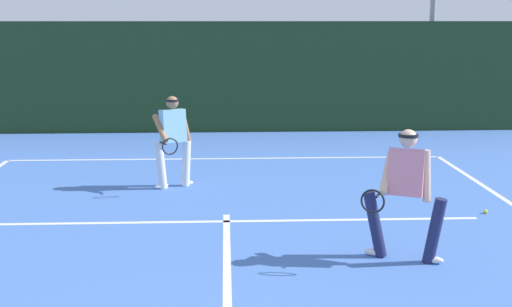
# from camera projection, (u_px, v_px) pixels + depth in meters

# --- Properties ---
(court_line_baseline_far) EXTENTS (9.42, 0.10, 0.01)m
(court_line_baseline_far) POSITION_uv_depth(u_px,v_px,m) (226.00, 159.00, 14.89)
(court_line_baseline_far) COLOR white
(court_line_baseline_far) RESTS_ON ground_plane
(court_line_service) EXTENTS (7.68, 0.10, 0.01)m
(court_line_service) POSITION_uv_depth(u_px,v_px,m) (227.00, 221.00, 10.28)
(court_line_service) COLOR white
(court_line_service) RESTS_ON ground_plane
(court_line_centre) EXTENTS (0.10, 6.40, 0.01)m
(court_line_centre) POSITION_uv_depth(u_px,v_px,m) (227.00, 297.00, 7.49)
(court_line_centre) COLOR white
(court_line_centre) RESTS_ON ground_plane
(player_near) EXTENTS (1.14, 0.86, 1.68)m
(player_near) POSITION_uv_depth(u_px,v_px,m) (406.00, 189.00, 8.48)
(player_near) COLOR #1E234C
(player_near) RESTS_ON ground_plane
(player_far) EXTENTS (0.75, 0.95, 1.66)m
(player_far) POSITION_uv_depth(u_px,v_px,m) (173.00, 138.00, 12.20)
(player_far) COLOR silver
(player_far) RESTS_ON ground_plane
(tennis_ball) EXTENTS (0.07, 0.07, 0.07)m
(tennis_ball) POSITION_uv_depth(u_px,v_px,m) (486.00, 211.00, 10.69)
(tennis_ball) COLOR #D1E033
(tennis_ball) RESTS_ON ground_plane
(back_fence_windscreen) EXTENTS (17.38, 0.12, 2.94)m
(back_fence_windscreen) POSITION_uv_depth(u_px,v_px,m) (225.00, 77.00, 18.17)
(back_fence_windscreen) COLOR #1D381D
(back_fence_windscreen) RESTS_ON ground_plane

